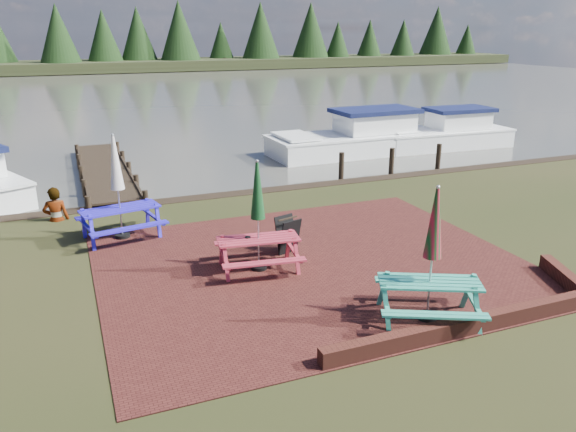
% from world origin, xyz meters
% --- Properties ---
extents(ground, '(120.00, 120.00, 0.00)m').
position_xyz_m(ground, '(0.00, 0.00, 0.00)').
color(ground, black).
rests_on(ground, ground).
extents(paving, '(9.00, 7.50, 0.02)m').
position_xyz_m(paving, '(0.00, 1.00, 0.01)').
color(paving, '#3D1613').
rests_on(paving, ground).
extents(brick_wall, '(6.21, 1.79, 0.30)m').
position_xyz_m(brick_wall, '(2.15, -2.42, 0.15)').
color(brick_wall, '#4C1E16').
rests_on(brick_wall, ground).
extents(water, '(120.00, 60.00, 0.02)m').
position_xyz_m(water, '(0.00, 37.00, 0.00)').
color(water, '#413F37').
rests_on(water, ground).
extents(far_treeline, '(120.00, 10.00, 8.10)m').
position_xyz_m(far_treeline, '(0.00, 66.00, 3.28)').
color(far_treeline, black).
rests_on(far_treeline, ground).
extents(picnic_table_teal, '(2.26, 2.17, 2.44)m').
position_xyz_m(picnic_table_teal, '(0.91, -1.93, 0.85)').
color(picnic_table_teal, teal).
rests_on(picnic_table_teal, ground).
extents(picnic_table_red, '(1.91, 1.75, 2.38)m').
position_xyz_m(picnic_table_red, '(-1.16, 1.23, 0.83)').
color(picnic_table_red, '#AA2B3C').
rests_on(picnic_table_red, ground).
extents(picnic_table_blue, '(2.12, 1.96, 2.56)m').
position_xyz_m(picnic_table_blue, '(-3.66, 4.30, 0.90)').
color(picnic_table_blue, '#271BCB').
rests_on(picnic_table_blue, ground).
extents(chalkboard, '(0.56, 0.63, 0.84)m').
position_xyz_m(chalkboard, '(-0.23, 1.89, 0.43)').
color(chalkboard, black).
rests_on(chalkboard, ground).
extents(jetty, '(1.76, 9.08, 1.00)m').
position_xyz_m(jetty, '(-3.50, 11.28, 0.11)').
color(jetty, black).
rests_on(jetty, ground).
extents(boat_near, '(7.64, 2.82, 2.05)m').
position_xyz_m(boat_near, '(6.99, 11.66, 0.41)').
color(boat_near, white).
rests_on(boat_near, ground).
extents(boat_far, '(6.23, 2.40, 1.92)m').
position_xyz_m(boat_far, '(11.23, 11.33, 0.38)').
color(boat_far, white).
rests_on(boat_far, ground).
extents(person, '(0.71, 0.50, 1.83)m').
position_xyz_m(person, '(-5.16, 6.32, 0.92)').
color(person, gray).
rests_on(person, ground).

